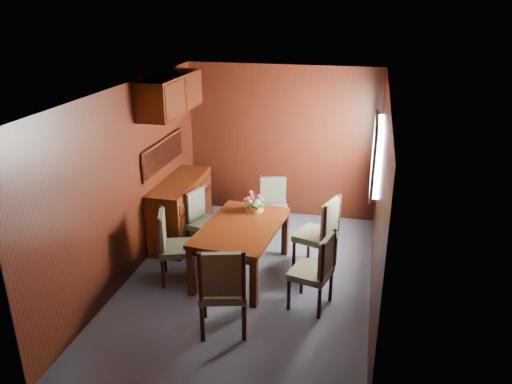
% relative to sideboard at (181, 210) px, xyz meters
% --- Properties ---
extents(ground, '(4.50, 4.50, 0.00)m').
position_rel_sideboard_xyz_m(ground, '(1.25, -1.00, -0.45)').
color(ground, '#383F4D').
rests_on(ground, ground).
extents(room_shell, '(3.06, 4.52, 2.41)m').
position_rel_sideboard_xyz_m(room_shell, '(1.15, -0.67, 1.18)').
color(room_shell, black).
rests_on(room_shell, ground).
extents(sideboard, '(0.48, 1.40, 0.90)m').
position_rel_sideboard_xyz_m(sideboard, '(0.00, 0.00, 0.00)').
color(sideboard, '#341306').
rests_on(sideboard, ground).
extents(dining_table, '(1.03, 1.52, 0.68)m').
position_rel_sideboard_xyz_m(dining_table, '(1.11, -0.78, 0.13)').
color(dining_table, '#341306').
rests_on(dining_table, ground).
extents(chair_left_near, '(0.54, 0.56, 0.93)m').
position_rel_sideboard_xyz_m(chair_left_near, '(0.31, -1.13, 0.07)').
color(chair_left_near, black).
rests_on(chair_left_near, ground).
extents(chair_left_far, '(0.50, 0.52, 0.91)m').
position_rel_sideboard_xyz_m(chair_left_far, '(0.43, -0.31, 0.05)').
color(chair_left_far, black).
rests_on(chair_left_far, ground).
extents(chair_right_near, '(0.52, 0.53, 0.94)m').
position_rel_sideboard_xyz_m(chair_right_near, '(2.13, -1.32, 0.07)').
color(chair_right_near, black).
rests_on(chair_right_near, ground).
extents(chair_right_far, '(0.59, 0.61, 1.01)m').
position_rel_sideboard_xyz_m(chair_right_far, '(2.09, -0.47, 0.11)').
color(chair_right_far, black).
rests_on(chair_right_far, ground).
extents(chair_head, '(0.60, 0.59, 1.05)m').
position_rel_sideboard_xyz_m(chair_head, '(1.24, -2.03, 0.13)').
color(chair_head, black).
rests_on(chair_head, ground).
extents(chair_foot, '(0.52, 0.50, 0.88)m').
position_rel_sideboard_xyz_m(chair_foot, '(1.28, 0.46, 0.04)').
color(chair_foot, black).
rests_on(chair_foot, ground).
extents(flower_centerpiece, '(0.26, 0.26, 0.26)m').
position_rel_sideboard_xyz_m(flower_centerpiece, '(1.17, -0.29, 0.35)').
color(flower_centerpiece, '#BE753A').
rests_on(flower_centerpiece, dining_table).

